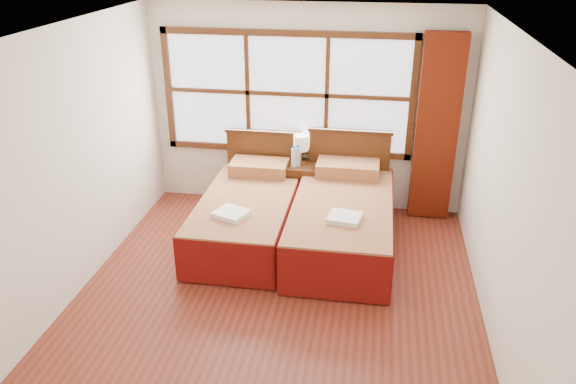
# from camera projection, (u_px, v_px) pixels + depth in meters

# --- Properties ---
(floor) EXTENTS (4.50, 4.50, 0.00)m
(floor) POSITION_uv_depth(u_px,v_px,m) (276.00, 299.00, 5.61)
(floor) COLOR maroon
(floor) RESTS_ON ground
(ceiling) EXTENTS (4.50, 4.50, 0.00)m
(ceiling) POSITION_uv_depth(u_px,v_px,m) (273.00, 32.00, 4.52)
(ceiling) COLOR white
(ceiling) RESTS_ON wall_back
(wall_back) EXTENTS (4.00, 0.00, 4.00)m
(wall_back) POSITION_uv_depth(u_px,v_px,m) (307.00, 109.00, 7.08)
(wall_back) COLOR silver
(wall_back) RESTS_ON floor
(wall_left) EXTENTS (0.00, 4.50, 4.50)m
(wall_left) POSITION_uv_depth(u_px,v_px,m) (69.00, 166.00, 5.36)
(wall_left) COLOR silver
(wall_left) RESTS_ON floor
(wall_right) EXTENTS (0.00, 4.50, 4.50)m
(wall_right) POSITION_uv_depth(u_px,v_px,m) (505.00, 195.00, 4.77)
(wall_right) COLOR silver
(wall_right) RESTS_ON floor
(window) EXTENTS (3.16, 0.06, 1.56)m
(window) POSITION_uv_depth(u_px,v_px,m) (287.00, 94.00, 7.00)
(window) COLOR white
(window) RESTS_ON wall_back
(curtain) EXTENTS (0.50, 0.16, 2.30)m
(curtain) POSITION_uv_depth(u_px,v_px,m) (437.00, 129.00, 6.77)
(curtain) COLOR #621B09
(curtain) RESTS_ON wall_back
(bed_left) EXTENTS (1.05, 2.07, 1.02)m
(bed_left) POSITION_uv_depth(u_px,v_px,m) (248.00, 213.00, 6.63)
(bed_left) COLOR #3C1D0C
(bed_left) RESTS_ON floor
(bed_right) EXTENTS (1.12, 2.18, 1.10)m
(bed_right) POSITION_uv_depth(u_px,v_px,m) (342.00, 219.00, 6.46)
(bed_right) COLOR #3C1D0C
(bed_right) RESTS_ON floor
(nightstand) EXTENTS (0.49, 0.48, 0.65)m
(nightstand) POSITION_uv_depth(u_px,v_px,m) (299.00, 188.00, 7.27)
(nightstand) COLOR #48240F
(nightstand) RESTS_ON floor
(towels_left) EXTENTS (0.42, 0.40, 0.05)m
(towels_left) POSITION_uv_depth(u_px,v_px,m) (231.00, 214.00, 6.05)
(towels_left) COLOR white
(towels_left) RESTS_ON bed_left
(towels_right) EXTENTS (0.38, 0.34, 0.05)m
(towels_right) POSITION_uv_depth(u_px,v_px,m) (344.00, 218.00, 5.88)
(towels_right) COLOR white
(towels_right) RESTS_ON bed_right
(lamp) EXTENTS (0.19, 0.19, 0.37)m
(lamp) POSITION_uv_depth(u_px,v_px,m) (301.00, 144.00, 7.05)
(lamp) COLOR #C68B3F
(lamp) RESTS_ON nightstand
(bottle_near) EXTENTS (0.07, 0.07, 0.27)m
(bottle_near) POSITION_uv_depth(u_px,v_px,m) (294.00, 157.00, 7.01)
(bottle_near) COLOR #AAC8DA
(bottle_near) RESTS_ON nightstand
(bottle_far) EXTENTS (0.07, 0.07, 0.28)m
(bottle_far) POSITION_uv_depth(u_px,v_px,m) (298.00, 156.00, 7.04)
(bottle_far) COLOR #AAC8DA
(bottle_far) RESTS_ON nightstand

